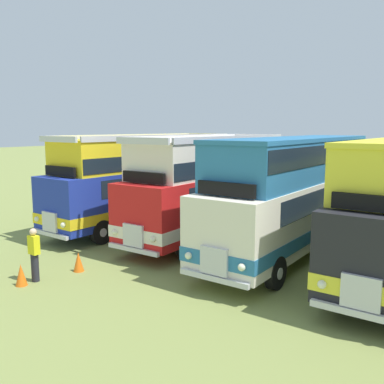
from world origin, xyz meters
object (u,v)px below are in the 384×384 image
Objects in this scene: bus_first_in_row at (149,177)px; cone_mid_row at (78,262)px; bus_third_in_row at (295,190)px; cone_near_end at (21,275)px; marshal_person at (34,254)px; bus_second_in_row at (212,184)px.

bus_first_in_row is 7.87m from cone_mid_row.
bus_third_in_row is at bearing 53.99° from cone_mid_row.
bus_first_in_row is 1.01× the size of bus_third_in_row.
bus_first_in_row is 16.95× the size of cone_near_end.
marshal_person is (-5.15, -8.09, -1.59)m from bus_third_in_row.
bus_second_in_row reaches higher than cone_mid_row.
bus_second_in_row is 7.11m from cone_mid_row.
cone_near_end is at bearing -72.40° from bus_first_in_row.
bus_second_in_row is 15.49× the size of cone_mid_row.
bus_second_in_row is at bearing 82.92° from cone_mid_row.
bus_first_in_row reaches higher than bus_third_in_row.
cone_near_end reaches higher than cone_mid_row.
cone_near_end is at bearing -92.60° from marshal_person.
bus_first_in_row is at bearing 107.60° from cone_near_end.
cone_mid_row is at bearing 77.52° from marshal_person.
cone_mid_row is at bearing -65.58° from bus_first_in_row.
marshal_person is at bearing -122.50° from bus_third_in_row.
bus_third_in_row is at bearing 58.87° from cone_near_end.
bus_second_in_row is at bearing 178.39° from bus_third_in_row.
bus_third_in_row reaches higher than cone_mid_row.
marshal_person is at bearing -98.04° from bus_second_in_row.
bus_third_in_row is 10.23m from cone_near_end.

